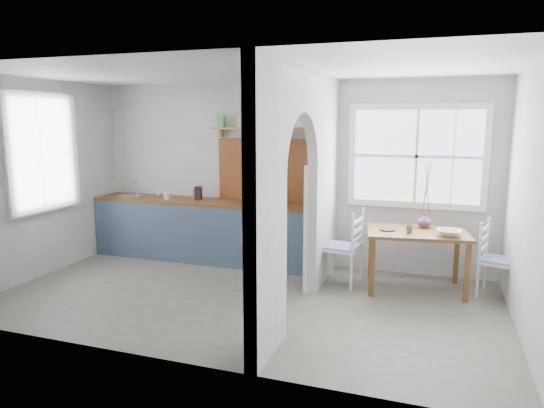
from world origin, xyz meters
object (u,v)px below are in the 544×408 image
(chair_right, at_px, (500,260))
(dining_table, at_px, (416,260))
(chair_left, at_px, (342,246))
(kettle, at_px, (278,197))
(vase, at_px, (425,221))

(chair_right, bearing_deg, dining_table, 109.79)
(chair_left, distance_m, kettle, 1.18)
(chair_left, bearing_deg, kettle, -102.84)
(dining_table, distance_m, chair_right, 0.94)
(dining_table, bearing_deg, vase, 63.98)
(dining_table, bearing_deg, chair_right, -5.47)
(chair_right, height_order, kettle, kettle)
(dining_table, xyz_separation_m, chair_right, (0.94, 0.05, 0.08))
(dining_table, height_order, chair_left, chair_left)
(vase, bearing_deg, dining_table, -107.78)
(chair_left, xyz_separation_m, chair_right, (1.85, 0.10, -0.03))
(dining_table, height_order, vase, vase)
(chair_right, xyz_separation_m, vase, (-0.87, 0.18, 0.37))
(chair_left, xyz_separation_m, vase, (0.98, 0.28, 0.35))
(chair_left, height_order, vase, chair_left)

